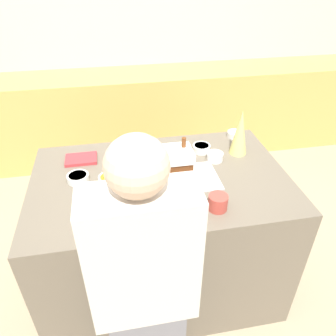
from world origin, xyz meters
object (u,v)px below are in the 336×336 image
Objects in this scene: candy_bowl_far_left at (215,156)px; mug at (218,202)px; cookbook at (81,159)px; person at (145,297)px; decorative_tree at (240,133)px; candy_bowl_front_corner at (235,134)px; gingerbread_house at (177,164)px; candy_bowl_near_tray_left at (78,178)px; candy_bowl_center_rear at (201,148)px; baking_tray at (177,179)px; candy_bowl_beside_tree at (110,179)px; candy_bowl_behind_tray at (143,143)px.

mug is at bearing -105.54° from candy_bowl_far_left.
person reaches higher than cookbook.
candy_bowl_front_corner is (0.06, 0.21, -0.13)m from decorative_tree.
gingerbread_house reaches higher than candy_bowl_near_tray_left.
candy_bowl_center_rear is at bearing -2.03° from cookbook.
candy_bowl_near_tray_left is at bearing 170.56° from baking_tray.
candy_bowl_far_left is (0.28, 0.16, 0.02)m from baking_tray.
person reaches higher than decorative_tree.
gingerbread_house is at bearing 33.25° from baking_tray.
person is at bearing -123.80° from candy_bowl_far_left.
baking_tray is 0.63m from cookbook.
candy_bowl_center_rear is 0.57m from mug.
candy_bowl_behind_tray is at bearing 57.57° from candy_bowl_beside_tree.
mug is (0.30, -0.70, 0.01)m from candy_bowl_behind_tray.
candy_bowl_center_rear is at bearing 51.92° from baking_tray.
person is (0.11, -0.70, -0.13)m from candy_bowl_beside_tree.
decorative_tree is at bearing -5.12° from cookbook.
gingerbread_house reaches higher than mug.
cookbook is (-0.83, 0.15, -0.02)m from candy_bowl_far_left.
person is at bearing -129.41° from decorative_tree.
candy_bowl_beside_tree reaches higher than candy_bowl_near_tray_left.
cookbook is at bearing 122.27° from candy_bowl_beside_tree.
candy_bowl_far_left is 0.83× the size of candy_bowl_near_tray_left.
candy_bowl_far_left is (0.28, 0.16, -0.08)m from gingerbread_house.
mug is (-0.12, -0.45, 0.01)m from candy_bowl_far_left.
baking_tray is 0.38m from candy_bowl_beside_tree.
mug reaches higher than candy_bowl_behind_tray.
person is (-0.27, -0.66, -0.21)m from gingerbread_house.
gingerbread_house is 0.84× the size of decorative_tree.
decorative_tree is at bearing 12.13° from candy_bowl_beside_tree.
candy_bowl_near_tray_left is 0.64× the size of cookbook.
candy_bowl_center_rear is 0.07× the size of person.
candy_bowl_front_corner is at bearing 23.75° from candy_bowl_beside_tree.
candy_bowl_behind_tray is (0.23, 0.37, 0.00)m from candy_bowl_beside_tree.
candy_bowl_beside_tree reaches higher than baking_tray.
mug is at bearing -97.10° from candy_bowl_center_rear.
candy_bowl_beside_tree reaches higher than cookbook.
candy_bowl_behind_tray is 0.76m from mug.
candy_bowl_behind_tray is at bearing 162.42° from decorative_tree.
candy_bowl_far_left reaches higher than candy_bowl_front_corner.
candy_bowl_behind_tray is 1.08m from person.
candy_bowl_center_rear is at bearing 51.93° from gingerbread_house.
baking_tray is 2.46× the size of cookbook.
candy_bowl_far_left is at bearing -130.39° from candy_bowl_front_corner.
candy_bowl_center_rear is at bearing 164.67° from decorative_tree.
candy_bowl_center_rear is at bearing 21.74° from candy_bowl_beside_tree.
cookbook is (-0.55, 0.31, 0.01)m from baking_tray.
candy_bowl_front_corner is 1.35m from person.
candy_bowl_front_corner is (0.51, 0.43, 0.02)m from baking_tray.
candy_bowl_near_tray_left is at bearing -162.26° from candy_bowl_front_corner.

